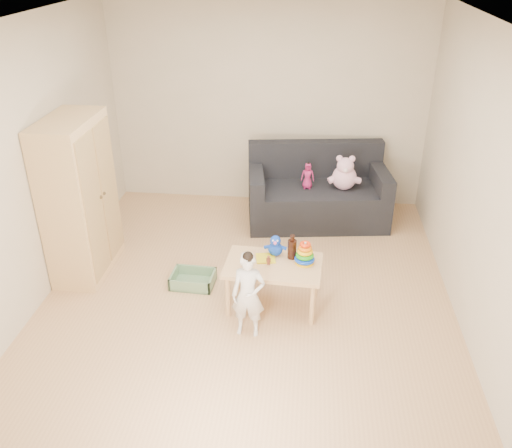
# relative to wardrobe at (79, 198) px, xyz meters

# --- Properties ---
(room) EXTENTS (4.50, 4.50, 4.50)m
(room) POSITION_rel_wardrobe_xyz_m (1.76, -0.28, 0.47)
(room) COLOR tan
(room) RESTS_ON ground
(wardrobe) EXTENTS (0.46, 0.92, 1.66)m
(wardrobe) POSITION_rel_wardrobe_xyz_m (0.00, 0.00, 0.00)
(wardrobe) COLOR #E6B97E
(wardrobe) RESTS_ON ground
(sofa) EXTENTS (1.78, 1.06, 0.47)m
(sofa) POSITION_rel_wardrobe_xyz_m (2.43, 1.35, -0.59)
(sofa) COLOR black
(sofa) RESTS_ON ground
(play_table) EXTENTS (0.93, 0.62, 0.47)m
(play_table) POSITION_rel_wardrobe_xyz_m (2.02, -0.48, -0.59)
(play_table) COLOR #D8B177
(play_table) RESTS_ON ground
(storage_bin) EXTENTS (0.45, 0.35, 0.13)m
(storage_bin) POSITION_rel_wardrobe_xyz_m (1.17, -0.20, -0.77)
(storage_bin) COLOR #688F67
(storage_bin) RESTS_ON ground
(toddler) EXTENTS (0.30, 0.21, 0.80)m
(toddler) POSITION_rel_wardrobe_xyz_m (1.83, -0.91, -0.43)
(toddler) COLOR silver
(toddler) RESTS_ON ground
(pink_bear) EXTENTS (0.40, 0.37, 0.36)m
(pink_bear) POSITION_rel_wardrobe_xyz_m (2.74, 1.32, -0.18)
(pink_bear) COLOR #FFBBDC
(pink_bear) RESTS_ON sofa
(doll) EXTENTS (0.16, 0.11, 0.32)m
(doll) POSITION_rel_wardrobe_xyz_m (2.30, 1.29, -0.20)
(doll) COLOR #B52264
(doll) RESTS_ON sofa
(ring_stacker) EXTENTS (0.19, 0.19, 0.22)m
(ring_stacker) POSITION_rel_wardrobe_xyz_m (2.31, -0.43, -0.27)
(ring_stacker) COLOR #E3AF0B
(ring_stacker) RESTS_ON play_table
(brown_bottle) EXTENTS (0.08, 0.08, 0.24)m
(brown_bottle) POSITION_rel_wardrobe_xyz_m (2.18, -0.35, -0.25)
(brown_bottle) COLOR black
(brown_bottle) RESTS_ON play_table
(blue_plush) EXTENTS (0.19, 0.16, 0.22)m
(blue_plush) POSITION_rel_wardrobe_xyz_m (2.02, -0.31, -0.25)
(blue_plush) COLOR blue
(blue_plush) RESTS_ON play_table
(wooden_figure) EXTENTS (0.05, 0.04, 0.10)m
(wooden_figure) POSITION_rel_wardrobe_xyz_m (1.97, -0.50, -0.31)
(wooden_figure) COLOR brown
(wooden_figure) RESTS_ON play_table
(yellow_book) EXTENTS (0.21, 0.21, 0.01)m
(yellow_book) POSITION_rel_wardrobe_xyz_m (1.94, -0.40, -0.35)
(yellow_book) COLOR yellow
(yellow_book) RESTS_ON play_table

